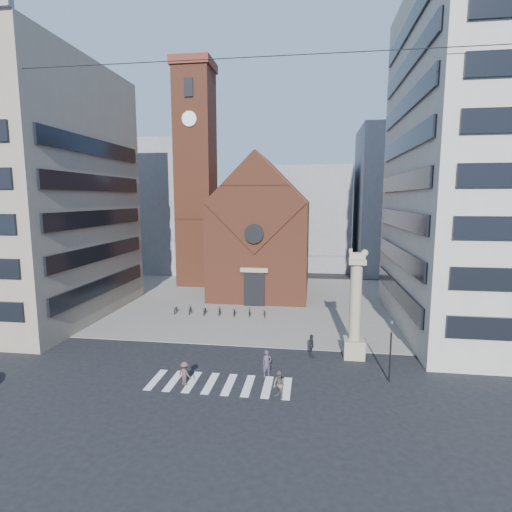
{
  "coord_description": "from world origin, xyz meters",
  "views": [
    {
      "loc": [
        6.6,
        -27.94,
        12.46
      ],
      "look_at": [
        1.47,
        8.0,
        7.23
      ],
      "focal_mm": 28.0,
      "sensor_mm": 36.0,
      "label": 1
    }
  ],
  "objects_px": {
    "pedestrian_2": "(311,346)",
    "pedestrian_1": "(279,385)",
    "pedestrian_0": "(267,363)",
    "lion_column": "(355,315)",
    "scooter_0": "(176,309)",
    "traffic_light": "(391,350)"
  },
  "relations": [
    {
      "from": "scooter_0",
      "to": "pedestrian_0",
      "type": "bearing_deg",
      "value": -57.25
    },
    {
      "from": "pedestrian_2",
      "to": "pedestrian_1",
      "type": "bearing_deg",
      "value": 175.91
    },
    {
      "from": "pedestrian_1",
      "to": "traffic_light",
      "type": "bearing_deg",
      "value": 70.9
    },
    {
      "from": "pedestrian_0",
      "to": "lion_column",
      "type": "bearing_deg",
      "value": 3.6
    },
    {
      "from": "traffic_light",
      "to": "pedestrian_2",
      "type": "bearing_deg",
      "value": 146.31
    },
    {
      "from": "lion_column",
      "to": "pedestrian_2",
      "type": "relative_size",
      "value": 4.67
    },
    {
      "from": "pedestrian_2",
      "to": "lion_column",
      "type": "bearing_deg",
      "value": -71.0
    },
    {
      "from": "lion_column",
      "to": "pedestrian_1",
      "type": "height_order",
      "value": "lion_column"
    },
    {
      "from": "scooter_0",
      "to": "traffic_light",
      "type": "bearing_deg",
      "value": -41.14
    },
    {
      "from": "pedestrian_1",
      "to": "pedestrian_0",
      "type": "bearing_deg",
      "value": 155.79
    },
    {
      "from": "lion_column",
      "to": "traffic_light",
      "type": "relative_size",
      "value": 2.02
    },
    {
      "from": "pedestrian_1",
      "to": "pedestrian_2",
      "type": "height_order",
      "value": "pedestrian_2"
    },
    {
      "from": "lion_column",
      "to": "traffic_light",
      "type": "distance_m",
      "value": 4.62
    },
    {
      "from": "traffic_light",
      "to": "pedestrian_0",
      "type": "distance_m",
      "value": 8.52
    },
    {
      "from": "pedestrian_0",
      "to": "pedestrian_2",
      "type": "relative_size",
      "value": 1.04
    },
    {
      "from": "pedestrian_1",
      "to": "pedestrian_2",
      "type": "xyz_separation_m",
      "value": [
        1.96,
        6.99,
        0.03
      ]
    },
    {
      "from": "lion_column",
      "to": "pedestrian_2",
      "type": "distance_m",
      "value": 4.22
    },
    {
      "from": "pedestrian_0",
      "to": "scooter_0",
      "type": "bearing_deg",
      "value": 98.75
    },
    {
      "from": "lion_column",
      "to": "scooter_0",
      "type": "relative_size",
      "value": 5.5
    },
    {
      "from": "pedestrian_1",
      "to": "scooter_0",
      "type": "distance_m",
      "value": 21.32
    },
    {
      "from": "pedestrian_1",
      "to": "pedestrian_2",
      "type": "relative_size",
      "value": 0.97
    },
    {
      "from": "pedestrian_0",
      "to": "pedestrian_1",
      "type": "height_order",
      "value": "pedestrian_0"
    }
  ]
}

